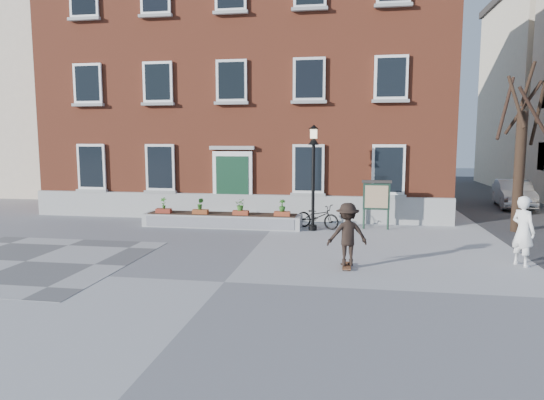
% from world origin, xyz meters
% --- Properties ---
extents(ground, '(100.00, 100.00, 0.00)m').
position_xyz_m(ground, '(0.00, 0.00, 0.00)').
color(ground, '#9B9B9E').
rests_on(ground, ground).
extents(checker_patch, '(6.00, 6.00, 0.01)m').
position_xyz_m(checker_patch, '(-6.00, 1.00, 0.01)').
color(checker_patch, '#535355').
rests_on(checker_patch, ground).
extents(distant_building, '(10.00, 12.00, 13.00)m').
position_xyz_m(distant_building, '(-18.00, 20.00, 6.50)').
color(distant_building, beige).
rests_on(distant_building, ground).
extents(bicycle, '(1.88, 1.26, 0.93)m').
position_xyz_m(bicycle, '(1.70, 7.45, 0.47)').
color(bicycle, black).
rests_on(bicycle, ground).
extents(parked_car, '(2.00, 4.38, 1.39)m').
position_xyz_m(parked_car, '(10.97, 14.76, 0.70)').
color(parked_car, silver).
rests_on(parked_car, ground).
extents(bystander, '(0.74, 0.83, 1.90)m').
position_xyz_m(bystander, '(7.54, 2.80, 0.95)').
color(bystander, white).
rests_on(bystander, ground).
extents(brick_building, '(18.40, 10.85, 12.60)m').
position_xyz_m(brick_building, '(-2.00, 13.98, 6.30)').
color(brick_building, '#984229').
rests_on(brick_building, ground).
extents(planter_assembly, '(6.20, 1.12, 1.15)m').
position_xyz_m(planter_assembly, '(-1.99, 7.18, 0.31)').
color(planter_assembly, '#B6B5B1').
rests_on(planter_assembly, ground).
extents(bare_tree, '(1.83, 1.83, 6.16)m').
position_xyz_m(bare_tree, '(9.01, 8.01, 2.79)').
color(bare_tree, '#302015').
rests_on(bare_tree, ground).
extents(lamp_post, '(0.40, 0.40, 3.93)m').
position_xyz_m(lamp_post, '(1.55, 7.03, 2.54)').
color(lamp_post, black).
rests_on(lamp_post, ground).
extents(notice_board, '(1.10, 0.16, 1.87)m').
position_xyz_m(notice_board, '(3.90, 7.64, 1.26)').
color(notice_board, '#1B3626').
rests_on(notice_board, ground).
extents(skateboarder, '(1.20, 0.88, 1.74)m').
position_xyz_m(skateboarder, '(2.88, 1.79, 0.90)').
color(skateboarder, brown).
rests_on(skateboarder, ground).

